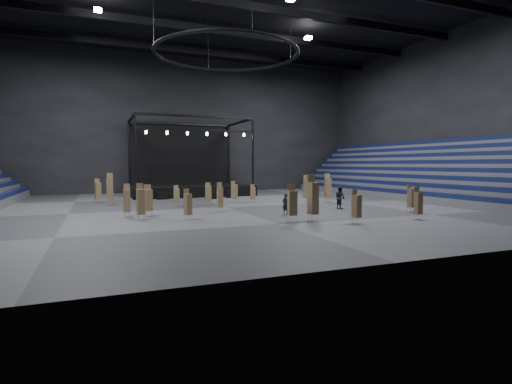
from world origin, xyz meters
name	(u,v)px	position (x,y,z in m)	size (l,w,h in m)	color
floor	(227,207)	(0.00, 0.00, 0.00)	(50.00, 50.00, 0.00)	#47484A
wall_back	(180,125)	(0.00, 21.00, 9.00)	(50.00, 0.20, 18.00)	black
wall_front	(402,18)	(0.00, -21.00, 9.00)	(50.00, 0.20, 18.00)	black
wall_right	(448,115)	(25.00, 0.00, 9.00)	(0.20, 42.00, 18.00)	black
bleachers_right	(431,183)	(22.94, 0.00, 1.73)	(7.20, 40.00, 6.40)	#515154
stage	(188,182)	(0.00, 16.24, 1.45)	(14.00, 10.00, 9.20)	black
truss_ring	(227,54)	(0.00, 0.00, 13.00)	(12.30, 12.30, 5.15)	black
roof_girders	(226,3)	(0.00, 0.00, 17.20)	(49.00, 30.35, 0.70)	black
flight_case_left	(162,196)	(-4.05, 9.95, 0.38)	(1.15, 0.58, 0.77)	black
flight_case_mid	(211,195)	(0.83, 8.45, 0.44)	(1.32, 0.66, 0.88)	black
flight_case_right	(231,194)	(3.31, 9.22, 0.37)	(1.11, 0.56, 0.74)	black
chair_stack_0	(148,200)	(-7.09, -3.92, 1.21)	(0.57, 0.57, 2.29)	silver
chair_stack_1	(411,197)	(12.13, -8.68, 1.15)	(0.51, 0.51, 2.21)	silver
chair_stack_2	(418,202)	(9.66, -11.99, 1.14)	(0.44, 0.44, 2.20)	silver
chair_stack_3	(292,202)	(1.18, -10.02, 1.27)	(0.61, 0.61, 2.41)	silver
chair_stack_4	(177,195)	(-4.00, 2.06, 1.00)	(0.45, 0.45, 1.88)	silver
chair_stack_5	(307,188)	(8.62, 1.52, 1.37)	(0.68, 0.68, 2.66)	silver
chair_stack_6	(313,197)	(2.66, -10.07, 1.55)	(0.61, 0.61, 3.05)	silver
chair_stack_7	(127,200)	(-8.52, -3.63, 1.21)	(0.50, 0.50, 2.36)	silver
chair_stack_8	(234,191)	(1.90, 3.78, 1.12)	(0.61, 0.61, 2.09)	silver
chair_stack_9	(188,204)	(-4.85, -6.60, 1.09)	(0.54, 0.54, 2.10)	silver
chair_stack_10	(98,190)	(-10.39, 7.79, 1.23)	(0.61, 0.61, 2.35)	silver
chair_stack_11	(356,205)	(4.69, -11.99, 1.13)	(0.54, 0.54, 2.15)	silver
chair_stack_12	(141,201)	(-7.77, -5.51, 1.26)	(0.52, 0.52, 2.46)	silver
chair_stack_13	(253,193)	(3.53, 3.00, 0.95)	(0.44, 0.44, 1.77)	silver
chair_stack_14	(110,189)	(-9.37, 5.55, 1.50)	(0.60, 0.60, 2.94)	silver
chair_stack_15	(208,193)	(-1.14, 2.09, 1.11)	(0.51, 0.51, 2.07)	silver
chair_stack_16	(220,197)	(-1.53, -2.93, 1.18)	(0.43, 0.43, 2.31)	silver
chair_stack_17	(328,188)	(10.46, 0.63, 1.44)	(0.59, 0.59, 2.82)	silver
man_center	(285,204)	(2.49, -6.31, 0.77)	(0.56, 0.37, 1.54)	black
crew_member	(340,198)	(8.35, -4.65, 0.94)	(0.91, 0.71, 1.87)	black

